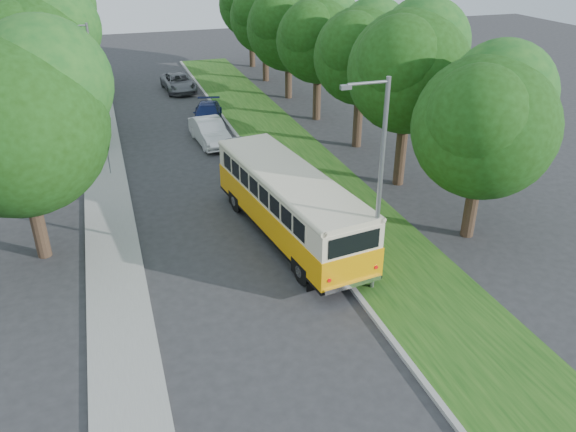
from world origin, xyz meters
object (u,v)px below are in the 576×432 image
object	(u,v)px
lamppost_near	(378,184)
car_blue	(208,114)
lamppost_far	(94,84)
car_grey	(179,83)
vintage_bus	(289,205)
car_silver	(245,152)
car_white	(210,132)

from	to	relation	value
lamppost_near	car_blue	bearing A→B (deg)	94.74
lamppost_far	car_grey	bearing A→B (deg)	63.22
vintage_bus	car_blue	size ratio (longest dim) A/B	2.27
lamppost_near	vintage_bus	bearing A→B (deg)	108.11
lamppost_near	car_silver	bearing A→B (deg)	94.94
car_white	vintage_bus	bearing A→B (deg)	-90.92
car_silver	lamppost_far	bearing A→B (deg)	142.70
lamppost_far	car_blue	size ratio (longest dim) A/B	1.63
lamppost_far	car_grey	xyz separation A→B (m)	(6.47, 12.82, -3.42)
car_silver	car_blue	distance (m)	8.01
lamppost_near	car_silver	xyz separation A→B (m)	(-1.21, 13.97, -3.70)
vintage_bus	car_blue	distance (m)	17.18
lamppost_far	car_blue	bearing A→B (deg)	25.98
lamppost_near	car_white	size ratio (longest dim) A/B	1.71
car_blue	car_grey	distance (m)	9.39
vintage_bus	car_white	xyz separation A→B (m)	(-0.91, 13.04, -0.78)
lamppost_near	lamppost_far	world-z (taller)	lamppost_near
lamppost_far	car_silver	xyz separation A→B (m)	(7.70, -4.53, -3.45)
lamppost_far	vintage_bus	xyz separation A→B (m)	(7.34, -13.70, -2.56)
car_blue	car_grey	world-z (taller)	car_grey
lamppost_near	vintage_bus	distance (m)	5.78
lamppost_near	car_silver	world-z (taller)	lamppost_near
car_silver	car_blue	bearing A→B (deg)	87.56
vintage_bus	car_blue	world-z (taller)	vintage_bus
car_silver	car_blue	size ratio (longest dim) A/B	0.85
car_blue	car_silver	bearing A→B (deg)	-71.50
car_grey	car_white	bearing A→B (deg)	-93.57
car_grey	lamppost_near	bearing A→B (deg)	-88.95
car_white	car_grey	xyz separation A→B (m)	(0.04, 13.49, -0.07)
car_blue	car_white	bearing A→B (deg)	-84.94
lamppost_far	lamppost_near	bearing A→B (deg)	-64.29
car_white	car_silver	bearing A→B (deg)	-76.73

